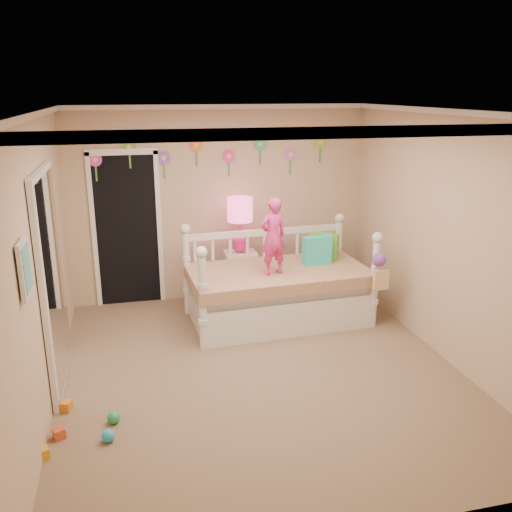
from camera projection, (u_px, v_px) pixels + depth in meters
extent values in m
cube|color=#7F684C|center=(260.00, 370.00, 5.64)|extent=(4.00, 4.50, 0.01)
cube|color=white|center=(261.00, 111.00, 4.88)|extent=(4.00, 4.50, 0.01)
cube|color=tan|center=(220.00, 204.00, 7.36)|extent=(4.00, 0.01, 2.60)
cube|color=tan|center=(41.00, 264.00, 4.82)|extent=(0.01, 4.50, 2.60)
cube|color=tan|center=(446.00, 237.00, 5.71)|extent=(0.01, 4.50, 2.60)
cube|color=#28CBCC|center=(317.00, 250.00, 6.83)|extent=(0.37, 0.16, 0.36)
cube|color=#69BA38|center=(324.00, 246.00, 7.06)|extent=(0.37, 0.31, 0.34)
imported|color=#ED358B|center=(273.00, 236.00, 6.38)|extent=(0.38, 0.30, 0.93)
cube|color=white|center=(240.00, 277.00, 7.39)|extent=(0.43, 0.33, 0.70)
sphere|color=#FB2178|center=(240.00, 245.00, 7.26)|extent=(0.20, 0.20, 0.20)
cylinder|color=#FB2178|center=(240.00, 229.00, 7.20)|extent=(0.03, 0.03, 0.42)
cylinder|color=#FF4C9B|center=(240.00, 209.00, 7.12)|extent=(0.33, 0.33, 0.31)
cube|color=black|center=(127.00, 229.00, 7.14)|extent=(0.90, 0.04, 2.07)
cube|color=white|center=(53.00, 280.00, 5.18)|extent=(0.07, 1.30, 2.10)
cube|color=white|center=(25.00, 269.00, 3.91)|extent=(0.05, 0.34, 0.42)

